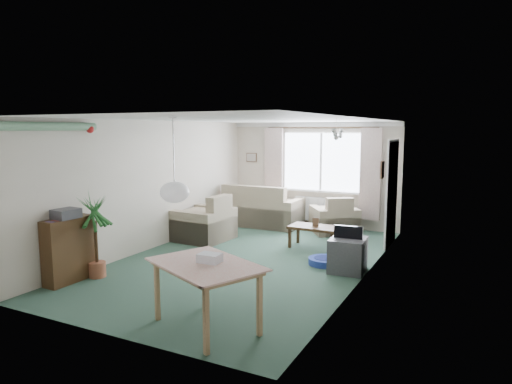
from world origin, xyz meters
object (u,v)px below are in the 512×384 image
at_px(sofa, 261,204).
at_px(bookshelf, 69,250).
at_px(houseplant, 96,236).
at_px(dining_table, 206,296).
at_px(coffee_table, 314,237).
at_px(tv_cube, 348,255).
at_px(pet_bed, 325,261).
at_px(armchair_corner, 334,214).
at_px(armchair_left, 203,217).

distance_m(sofa, bookshelf, 4.98).
height_order(houseplant, dining_table, houseplant).
relative_size(coffee_table, houseplant, 0.74).
height_order(tv_cube, pet_bed, tv_cube).
relative_size(armchair_corner, tv_cube, 1.55).
height_order(coffee_table, tv_cube, tv_cube).
xyz_separation_m(armchair_corner, houseplant, (-2.32, -4.56, 0.23)).
xyz_separation_m(bookshelf, pet_bed, (3.10, 2.52, -0.42)).
height_order(armchair_corner, bookshelf, bookshelf).
bearing_deg(sofa, bookshelf, 81.12).
distance_m(houseplant, dining_table, 2.60).
xyz_separation_m(armchair_corner, bookshelf, (-2.53, -4.90, 0.07)).
relative_size(armchair_left, coffee_table, 1.12).
bearing_deg(tv_cube, armchair_corner, 107.70).
xyz_separation_m(sofa, tv_cube, (2.80, -2.59, -0.22)).
relative_size(armchair_left, bookshelf, 1.09).
bearing_deg(houseplant, bookshelf, -121.54).
distance_m(coffee_table, tv_cube, 1.49).
xyz_separation_m(dining_table, pet_bed, (0.43, 2.95, -0.31)).
xyz_separation_m(armchair_corner, pet_bed, (0.57, -2.37, -0.35)).
height_order(bookshelf, tv_cube, bookshelf).
relative_size(armchair_left, dining_table, 0.89).
relative_size(sofa, bookshelf, 2.02).
bearing_deg(pet_bed, houseplant, -142.92).
bearing_deg(houseplant, dining_table, -17.13).
xyz_separation_m(armchair_corner, dining_table, (0.14, -5.33, -0.04)).
distance_m(sofa, pet_bed, 3.39).
relative_size(armchair_left, houseplant, 0.82).
distance_m(sofa, coffee_table, 2.36).
bearing_deg(tv_cube, pet_bed, 152.39).
relative_size(bookshelf, dining_table, 0.82).
xyz_separation_m(sofa, armchair_left, (-0.40, -1.85, -0.02)).
bearing_deg(bookshelf, dining_table, -8.43).
bearing_deg(pet_bed, tv_cube, -23.79).
xyz_separation_m(armchair_left, bookshelf, (-0.34, -3.07, 0.01)).
xyz_separation_m(bookshelf, tv_cube, (3.54, 2.33, -0.21)).
distance_m(bookshelf, houseplant, 0.42).
bearing_deg(dining_table, armchair_left, 123.71).
bearing_deg(armchair_left, coffee_table, 103.57).
xyz_separation_m(armchair_corner, tv_cube, (1.01, -2.57, -0.14)).
relative_size(armchair_left, pet_bed, 1.92).
xyz_separation_m(coffee_table, tv_cube, (0.96, -1.14, 0.06)).
height_order(coffee_table, dining_table, dining_table).
bearing_deg(coffee_table, pet_bed, -61.06).
xyz_separation_m(coffee_table, houseplant, (-2.38, -3.14, 0.42)).
distance_m(coffee_table, dining_table, 3.90).
bearing_deg(dining_table, sofa, 109.86).
bearing_deg(houseplant, tv_cube, 30.91).
distance_m(coffee_table, bookshelf, 4.33).
bearing_deg(sofa, tv_cube, 136.88).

